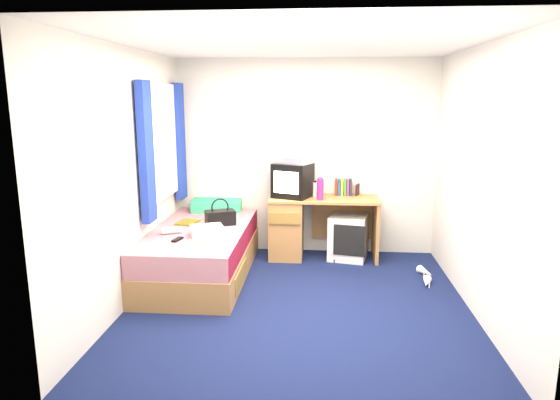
# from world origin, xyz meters

# --- Properties ---
(ground) EXTENTS (3.40, 3.40, 0.00)m
(ground) POSITION_xyz_m (0.00, 0.00, 0.00)
(ground) COLOR #0C1438
(ground) RESTS_ON ground
(room_shell) EXTENTS (3.40, 3.40, 3.40)m
(room_shell) POSITION_xyz_m (0.00, 0.00, 1.45)
(room_shell) COLOR white
(room_shell) RESTS_ON ground
(bed) EXTENTS (1.01, 2.00, 0.54)m
(bed) POSITION_xyz_m (-1.10, 0.67, 0.27)
(bed) COLOR #AC7B47
(bed) RESTS_ON ground
(pillow) EXTENTS (0.65, 0.45, 0.13)m
(pillow) POSITION_xyz_m (-1.10, 1.56, 0.61)
(pillow) COLOR teal
(pillow) RESTS_ON bed
(desk) EXTENTS (1.30, 0.55, 0.75)m
(desk) POSITION_xyz_m (-0.04, 1.44, 0.41)
(desk) COLOR #AC7B47
(desk) RESTS_ON ground
(storage_cube) EXTENTS (0.51, 0.51, 0.54)m
(storage_cube) POSITION_xyz_m (0.54, 1.40, 0.27)
(storage_cube) COLOR silver
(storage_cube) RESTS_ON ground
(crt_tv) EXTENTS (0.52, 0.50, 0.41)m
(crt_tv) POSITION_xyz_m (-0.14, 1.44, 0.96)
(crt_tv) COLOR black
(crt_tv) RESTS_ON desk
(vcr) EXTENTS (0.53, 0.47, 0.08)m
(vcr) POSITION_xyz_m (-0.14, 1.44, 1.20)
(vcr) COLOR #B7B7B9
(vcr) RESTS_ON crt_tv
(book_row) EXTENTS (0.20, 0.13, 0.20)m
(book_row) POSITION_xyz_m (0.47, 1.60, 0.85)
(book_row) COLOR maroon
(book_row) RESTS_ON desk
(picture_frame) EXTENTS (0.06, 0.12, 0.14)m
(picture_frame) POSITION_xyz_m (0.64, 1.60, 0.82)
(picture_frame) COLOR black
(picture_frame) RESTS_ON desk
(pink_water_bottle) EXTENTS (0.09, 0.09, 0.24)m
(pink_water_bottle) POSITION_xyz_m (0.19, 1.29, 0.87)
(pink_water_bottle) COLOR #EF2173
(pink_water_bottle) RESTS_ON desk
(aerosol_can) EXTENTS (0.06, 0.06, 0.19)m
(aerosol_can) POSITION_xyz_m (0.13, 1.42, 0.84)
(aerosol_can) COLOR silver
(aerosol_can) RESTS_ON desk
(handbag) EXTENTS (0.37, 0.29, 0.30)m
(handbag) POSITION_xyz_m (-0.92, 0.84, 0.63)
(handbag) COLOR black
(handbag) RESTS_ON bed
(towel) EXTENTS (0.40, 0.37, 0.11)m
(towel) POSITION_xyz_m (-0.95, 0.36, 0.59)
(towel) COLOR white
(towel) RESTS_ON bed
(magazine) EXTENTS (0.25, 0.31, 0.01)m
(magazine) POSITION_xyz_m (-1.30, 0.88, 0.55)
(magazine) COLOR gold
(magazine) RESTS_ON bed
(water_bottle) EXTENTS (0.21, 0.15, 0.07)m
(water_bottle) POSITION_xyz_m (-1.35, 0.43, 0.58)
(water_bottle) COLOR silver
(water_bottle) RESTS_ON bed
(colour_swatch_fan) EXTENTS (0.23, 0.09, 0.01)m
(colour_swatch_fan) POSITION_xyz_m (-0.99, 0.18, 0.55)
(colour_swatch_fan) COLOR yellow
(colour_swatch_fan) RESTS_ON bed
(remote_control) EXTENTS (0.09, 0.17, 0.02)m
(remote_control) POSITION_xyz_m (-1.22, 0.20, 0.55)
(remote_control) COLOR black
(remote_control) RESTS_ON bed
(window_assembly) EXTENTS (0.11, 1.42, 1.40)m
(window_assembly) POSITION_xyz_m (-1.55, 0.90, 1.42)
(window_assembly) COLOR silver
(window_assembly) RESTS_ON room_shell
(white_heels) EXTENTS (0.21, 0.55, 0.09)m
(white_heels) POSITION_xyz_m (1.34, 0.72, 0.04)
(white_heels) COLOR white
(white_heels) RESTS_ON ground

